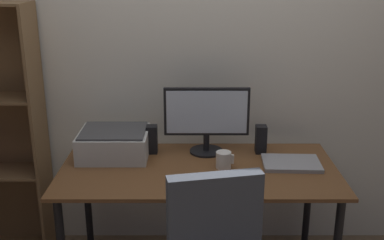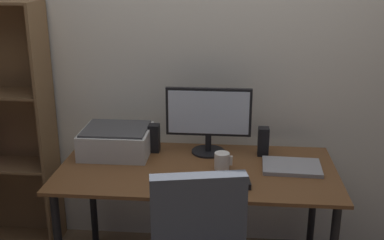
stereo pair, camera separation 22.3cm
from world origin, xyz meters
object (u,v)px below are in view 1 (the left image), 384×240
at_px(desk, 197,181).
at_px(speaker_right, 259,139).
at_px(laptop, 289,163).
at_px(keyboard, 202,182).
at_px(speaker_left, 150,139).
at_px(printer, 112,143).
at_px(mouse, 248,181).
at_px(coffee_mug, 222,160).
at_px(monitor, 205,116).

xyz_separation_m(desk, speaker_right, (0.37, 0.22, 0.17)).
bearing_deg(laptop, keyboard, -151.70).
height_order(desk, speaker_left, speaker_left).
xyz_separation_m(desk, printer, (-0.49, 0.17, 0.16)).
xyz_separation_m(mouse, coffee_mug, (-0.12, 0.21, 0.03)).
xyz_separation_m(mouse, speaker_right, (0.11, 0.43, 0.07)).
bearing_deg(coffee_mug, speaker_right, 43.66).
xyz_separation_m(monitor, printer, (-0.54, -0.06, -0.15)).
relative_size(desk, coffee_mug, 15.41).
bearing_deg(speaker_right, laptop, -51.19).
distance_m(mouse, speaker_left, 0.69).
distance_m(desk, mouse, 0.35).
relative_size(coffee_mug, speaker_right, 0.59).
bearing_deg(coffee_mug, printer, 164.56).
bearing_deg(speaker_left, monitor, 1.40).
bearing_deg(desk, keyboard, -82.71).
relative_size(mouse, speaker_right, 0.56).
bearing_deg(mouse, printer, 147.00).
xyz_separation_m(speaker_right, printer, (-0.87, -0.05, -0.00)).
distance_m(coffee_mug, laptop, 0.39).
xyz_separation_m(laptop, speaker_right, (-0.15, 0.19, 0.07)).
height_order(keyboard, speaker_right, speaker_right).
relative_size(keyboard, speaker_right, 1.71).
bearing_deg(laptop, desk, -173.59).
distance_m(desk, keyboard, 0.23).
distance_m(desk, speaker_right, 0.47).
bearing_deg(keyboard, desk, 97.33).
distance_m(mouse, printer, 0.85).
distance_m(speaker_right, printer, 0.87).
distance_m(speaker_left, speaker_right, 0.65).
relative_size(mouse, coffee_mug, 0.96).
bearing_deg(speaker_right, printer, -176.71).
relative_size(monitor, printer, 1.26).
xyz_separation_m(coffee_mug, speaker_left, (-0.41, 0.23, 0.04)).
bearing_deg(keyboard, speaker_right, 50.92).
distance_m(desk, printer, 0.55).
distance_m(monitor, laptop, 0.56).
height_order(speaker_left, speaker_right, same).
bearing_deg(desk, mouse, -38.51).
bearing_deg(desk, printer, 160.71).
bearing_deg(speaker_right, coffee_mug, -136.34).
distance_m(coffee_mug, speaker_right, 0.33).
bearing_deg(keyboard, speaker_left, 125.26).
xyz_separation_m(desk, laptop, (0.52, 0.04, 0.09)).
xyz_separation_m(monitor, keyboard, (-0.02, -0.44, -0.22)).
bearing_deg(coffee_mug, laptop, 5.76).
height_order(desk, coffee_mug, coffee_mug).
relative_size(mouse, laptop, 0.30).
distance_m(monitor, printer, 0.57).
bearing_deg(speaker_right, desk, -149.21).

